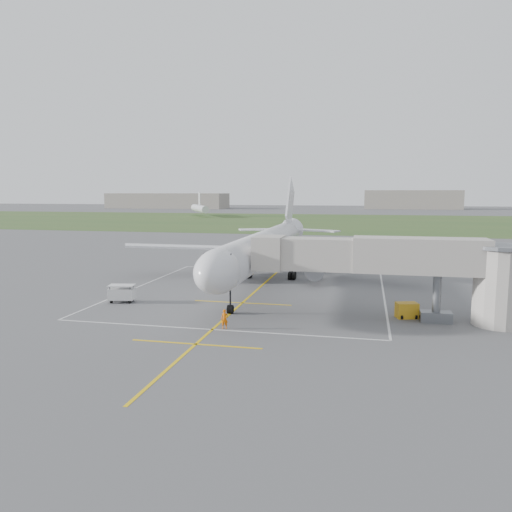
% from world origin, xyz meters
% --- Properties ---
extents(ground, '(700.00, 700.00, 0.00)m').
position_xyz_m(ground, '(0.00, 0.00, 0.00)').
color(ground, '#515154').
rests_on(ground, ground).
extents(grass_strip, '(700.00, 120.00, 0.02)m').
position_xyz_m(grass_strip, '(0.00, 130.00, 0.01)').
color(grass_strip, '#325123').
rests_on(grass_strip, ground).
extents(apron_markings, '(28.20, 60.00, 0.01)m').
position_xyz_m(apron_markings, '(0.00, -5.82, 0.01)').
color(apron_markings, yellow).
rests_on(apron_markings, ground).
extents(airliner, '(38.93, 46.75, 13.52)m').
position_xyz_m(airliner, '(-0.00, 0.75, 4.39)').
color(airliner, silver).
rests_on(airliner, ground).
extents(jet_bridge, '(23.40, 5.00, 7.20)m').
position_xyz_m(jet_bridge, '(15.72, -13.50, 4.74)').
color(jet_bridge, '#A39B93').
rests_on(jet_bridge, ground).
extents(gpu_unit, '(2.09, 1.70, 1.37)m').
position_xyz_m(gpu_unit, '(15.67, -12.65, 0.68)').
color(gpu_unit, '#BF8A17').
rests_on(gpu_unit, ground).
extents(baggage_cart, '(2.78, 1.98, 1.76)m').
position_xyz_m(baggage_cart, '(-11.96, -12.30, 0.90)').
color(baggage_cart, silver).
rests_on(baggage_cart, ground).
extents(ramp_worker_nose, '(0.62, 0.45, 1.59)m').
position_xyz_m(ramp_worker_nose, '(0.90, -19.49, 0.79)').
color(ramp_worker_nose, '#DC6006').
rests_on(ramp_worker_nose, ground).
extents(ramp_worker_wing, '(1.08, 1.14, 1.85)m').
position_xyz_m(ramp_worker_wing, '(-5.12, 3.14, 0.93)').
color(ramp_worker_wing, '#D84006').
rests_on(ramp_worker_wing, ground).
extents(distant_hangars, '(345.00, 49.00, 12.00)m').
position_xyz_m(distant_hangars, '(-16.15, 265.19, 5.17)').
color(distant_hangars, gray).
rests_on(distant_hangars, ground).
extents(distant_aircraft, '(161.12, 48.82, 8.85)m').
position_xyz_m(distant_aircraft, '(9.27, 167.55, 3.59)').
color(distant_aircraft, silver).
rests_on(distant_aircraft, ground).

